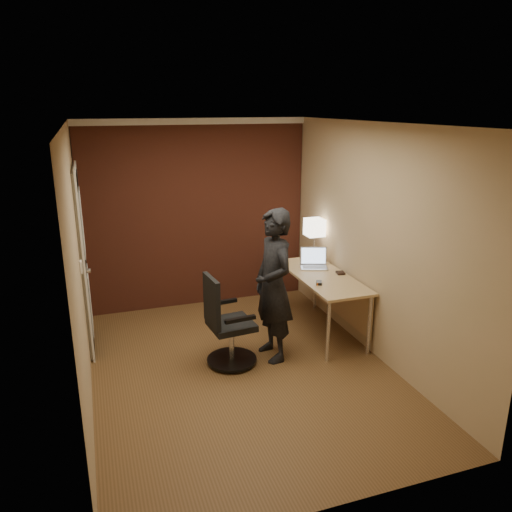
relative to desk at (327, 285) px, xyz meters
name	(u,v)px	position (x,y,z in m)	size (l,w,h in m)	color
room	(183,214)	(-1.53, 0.98, 0.77)	(4.00, 4.00, 4.00)	brown
desk	(327,285)	(0.00, 0.00, 0.00)	(0.60, 1.50, 0.73)	tan
desk_lamp	(314,228)	(0.10, 0.62, 0.55)	(0.22, 0.22, 0.54)	silver
laptop	(314,262)	(-0.03, 0.33, 0.19)	(0.40, 0.35, 0.23)	silver
mouse	(319,283)	(-0.24, -0.27, 0.14)	(0.06, 0.10, 0.03)	black
wallet	(340,273)	(0.15, -0.03, 0.14)	(0.09, 0.11, 0.02)	black
office_chair	(226,327)	(-1.37, -0.40, -0.17)	(0.53, 0.57, 0.98)	black
person	(273,286)	(-0.84, -0.40, 0.23)	(0.60, 0.40, 1.66)	black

